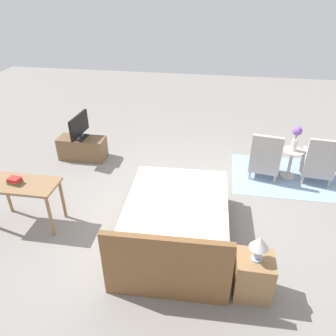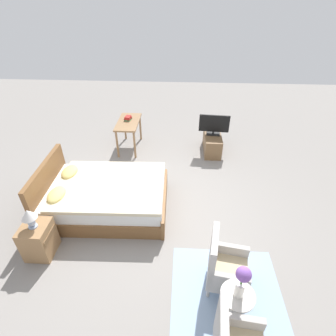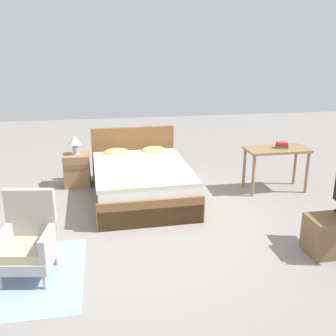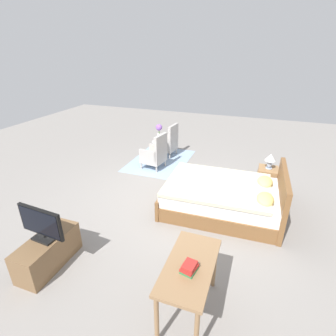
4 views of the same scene
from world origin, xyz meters
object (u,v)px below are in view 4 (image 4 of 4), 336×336
object	(u,v)px
book_stack	(189,267)
bed	(224,197)
armchair_by_window_right	(155,154)
tv_flatscreen	(41,224)
side_table	(159,149)
table_lamp	(270,159)
armchair_by_window_left	(168,143)
tv_stand	(48,252)
flower_vase	(159,131)
vanity_desk	(190,272)
nightstand	(266,180)

from	to	relation	value
book_stack	bed	bearing A→B (deg)	179.28
armchair_by_window_right	tv_flatscreen	size ratio (longest dim) A/B	1.27
armchair_by_window_right	book_stack	size ratio (longest dim) A/B	4.33
bed	side_table	bearing A→B (deg)	-132.52
table_lamp	armchair_by_window_left	bearing A→B (deg)	-115.78
armchair_by_window_right	tv_stand	size ratio (longest dim) A/B	0.96
bed	tv_stand	world-z (taller)	bed
bed	flower_vase	bearing A→B (deg)	-132.52
tv_stand	vanity_desk	xyz separation A→B (m)	(0.03, 2.10, 0.40)
armchair_by_window_left	armchair_by_window_right	bearing A→B (deg)	-0.03
armchair_by_window_right	nightstand	world-z (taller)	armchair_by_window_right
flower_vase	tv_stand	bearing A→B (deg)	-0.92
side_table	table_lamp	world-z (taller)	table_lamp
side_table	armchair_by_window_right	bearing A→B (deg)	9.04
armchair_by_window_right	tv_stand	xyz separation A→B (m)	(3.67, -0.14, -0.15)
armchair_by_window_left	tv_stand	bearing A→B (deg)	-1.79
bed	table_lamp	bearing A→B (deg)	144.23
tv_stand	tv_flatscreen	bearing A→B (deg)	-4.32
armchair_by_window_right	tv_stand	distance (m)	3.68
bed	armchair_by_window_left	bearing A→B (deg)	-139.90
bed	nightstand	bearing A→B (deg)	144.26
flower_vase	side_table	bearing A→B (deg)	-26.57
flower_vase	vanity_desk	xyz separation A→B (m)	(4.19, 2.03, -0.23)
bed	vanity_desk	bearing A→B (deg)	-1.16
table_lamp	nightstand	bearing A→B (deg)	-90.00
side_table	vanity_desk	size ratio (longest dim) A/B	0.54
armchair_by_window_right	tv_flatscreen	bearing A→B (deg)	-2.25
vanity_desk	armchair_by_window_right	bearing A→B (deg)	-152.20
armchair_by_window_right	flower_vase	distance (m)	0.68
tv_flatscreen	vanity_desk	xyz separation A→B (m)	(0.03, 2.10, -0.09)
vanity_desk	nightstand	bearing A→B (deg)	166.51
tv_stand	book_stack	world-z (taller)	book_stack
flower_vase	bed	bearing A→B (deg)	47.48
table_lamp	tv_stand	bearing A→B (deg)	-41.29
vanity_desk	book_stack	size ratio (longest dim) A/B	4.89
flower_vase	tv_stand	xyz separation A→B (m)	(4.16, -0.07, -0.63)
vanity_desk	bed	bearing A→B (deg)	178.84
armchair_by_window_left	nightstand	bearing A→B (deg)	64.22
bed	armchair_by_window_left	size ratio (longest dim) A/B	2.38
table_lamp	book_stack	world-z (taller)	table_lamp
nightstand	book_stack	xyz separation A→B (m)	(3.42, -0.78, 0.50)
armchair_by_window_right	bed	bearing A→B (deg)	54.64
armchair_by_window_right	vanity_desk	distance (m)	4.19
armchair_by_window_right	book_stack	world-z (taller)	armchair_by_window_right
flower_vase	vanity_desk	size ratio (longest dim) A/B	0.46
armchair_by_window_left	book_stack	bearing A→B (deg)	22.52
nightstand	table_lamp	xyz separation A→B (m)	(0.00, 0.00, 0.50)
armchair_by_window_left	flower_vase	bearing A→B (deg)	-9.38
nightstand	table_lamp	world-z (taller)	table_lamp
bed	nightstand	xyz separation A→B (m)	(-1.05, 0.75, -0.01)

